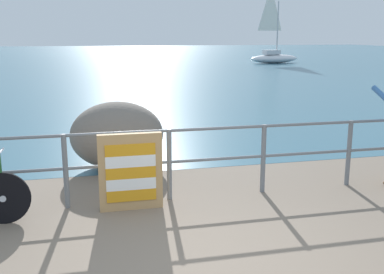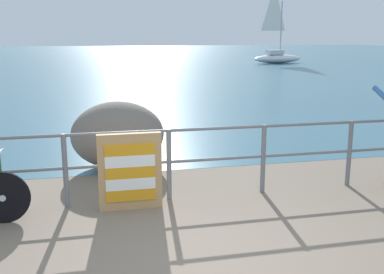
# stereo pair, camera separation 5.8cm
# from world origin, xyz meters

# --- Properties ---
(ground_plane) EXTENTS (120.00, 120.00, 0.10)m
(ground_plane) POSITION_xyz_m (0.00, 20.00, -0.05)
(ground_plane) COLOR #756656
(sea_surface) EXTENTS (120.00, 90.00, 0.01)m
(sea_surface) POSITION_xyz_m (0.00, 48.45, 0.00)
(sea_surface) COLOR #38667A
(sea_surface) RESTS_ON ground_plane
(promenade_railing) EXTENTS (8.51, 0.07, 1.02)m
(promenade_railing) POSITION_xyz_m (-0.00, 2.07, 0.64)
(promenade_railing) COLOR slate
(promenade_railing) RESTS_ON ground_plane
(folded_deckchair_stack) EXTENTS (0.84, 0.10, 1.04)m
(folded_deckchair_stack) POSITION_xyz_m (-0.57, 1.82, 0.52)
(folded_deckchair_stack) COLOR tan
(folded_deckchair_stack) RESTS_ON ground_plane
(breakwater_boulder_main) EXTENTS (1.62, 1.26, 1.17)m
(breakwater_boulder_main) POSITION_xyz_m (-0.59, 3.86, 0.58)
(breakwater_boulder_main) COLOR slate
(breakwater_boulder_main) RESTS_ON ground
(sailboat) EXTENTS (4.56, 2.08, 6.16)m
(sailboat) POSITION_xyz_m (14.05, 31.20, 0.71)
(sailboat) COLOR white
(sailboat) RESTS_ON sea_surface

